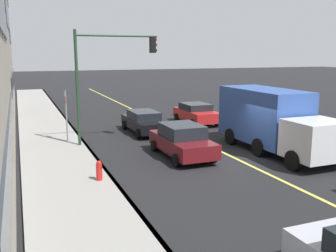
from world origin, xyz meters
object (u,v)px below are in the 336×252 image
Objects in this scene: fire_hydrant at (99,172)px; car_black at (144,121)px; car_maroon at (182,140)px; street_sign_post at (66,113)px; truck_blue at (272,120)px; car_red at (196,113)px; traffic_light_mast at (108,67)px.

car_black is at bearing -28.32° from fire_hydrant.
car_black is 4.97× the size of fire_hydrant.
car_maroon reaches higher than car_black.
car_maroon is (-6.13, 0.01, 0.07)m from car_black.
street_sign_post reaches higher than fire_hydrant.
truck_blue is (-0.78, -4.73, 0.86)m from car_maroon.
traffic_light_mast is (-4.14, 7.33, 3.52)m from car_red.
car_black is 0.61× the size of truck_blue.
traffic_light_mast is at bearing 58.84° from truck_blue.
car_red is 4.52× the size of fire_hydrant.
car_maroon is at bearing -62.00° from fire_hydrant.
car_maroon is 4.87m from truck_blue.
truck_blue is at bearing -145.64° from car_black.
fire_hydrant is at bearing 138.31° from car_red.
truck_blue is at bearing -121.16° from traffic_light_mast.
truck_blue reaches higher than car_red.
traffic_light_mast is 2.07× the size of street_sign_post.
car_maroon is at bearing 80.69° from truck_blue.
traffic_light_mast is 3.52m from street_sign_post.
car_black is 6.13m from car_maroon.
truck_blue is 1.22× the size of traffic_light_mast.
truck_blue is (-6.90, -4.72, 0.93)m from car_black.
car_red is at bearing -41.69° from fire_hydrant.
street_sign_post is at bearing 104.04° from car_black.
truck_blue is at bearing -99.31° from car_maroon.
car_red is 0.56× the size of truck_blue.
car_red is 8.70m from truck_blue.
truck_blue is at bearing -79.82° from fire_hydrant.
traffic_light_mast reaches higher than fire_hydrant.
car_black is at bearing -0.11° from car_maroon.
fire_hydrant is (-10.33, 9.20, -0.30)m from car_red.
fire_hydrant is (-7.35, -0.30, -1.31)m from street_sign_post.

